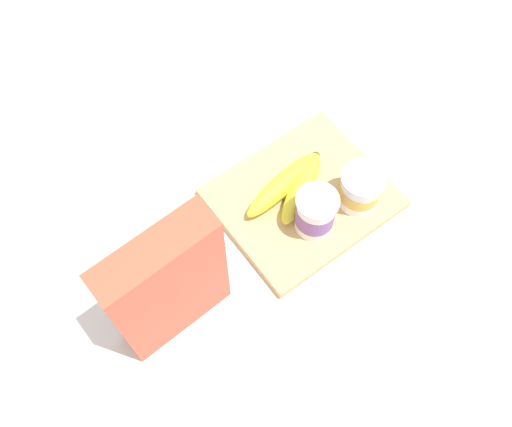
% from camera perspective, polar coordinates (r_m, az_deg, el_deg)
% --- Properties ---
extents(ground_plane, '(2.40, 2.40, 0.00)m').
position_cam_1_polar(ground_plane, '(1.07, 4.57, 1.29)').
color(ground_plane, silver).
extents(cutting_board, '(0.30, 0.25, 0.02)m').
position_cam_1_polar(cutting_board, '(1.06, 4.60, 1.54)').
color(cutting_board, tan).
rests_on(cutting_board, ground_plane).
extents(cereal_box, '(0.18, 0.07, 0.27)m').
position_cam_1_polar(cereal_box, '(0.86, -8.79, -7.12)').
color(cereal_box, '#D85138').
rests_on(cereal_box, ground_plane).
extents(yogurt_cup_front, '(0.08, 0.08, 0.08)m').
position_cam_1_polar(yogurt_cup_front, '(1.02, 10.24, 2.41)').
color(yogurt_cup_front, white).
rests_on(yogurt_cup_front, cutting_board).
extents(yogurt_cup_back, '(0.07, 0.07, 0.09)m').
position_cam_1_polar(yogurt_cup_back, '(0.98, 5.88, 0.05)').
color(yogurt_cup_back, white).
rests_on(yogurt_cup_back, cutting_board).
extents(banana_bunch, '(0.19, 0.11, 0.04)m').
position_cam_1_polar(banana_bunch, '(1.04, 3.45, 2.71)').
color(banana_bunch, yellow).
rests_on(banana_bunch, cutting_board).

